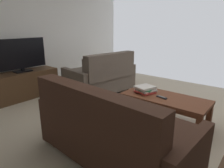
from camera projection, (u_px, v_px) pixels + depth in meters
name	position (u px, v px, depth m)	size (l,w,h in m)	color
ground_plane	(156.00, 128.00, 2.88)	(5.92, 5.28, 0.01)	#B7A88E
wall_right	(33.00, 29.00, 4.30)	(0.12, 5.28, 2.65)	white
sofa_main	(110.00, 130.00, 2.08)	(1.74, 0.89, 0.87)	black
loveseat_near	(102.00, 76.00, 4.25)	(1.02, 1.47, 0.87)	black
coffee_table	(165.00, 101.00, 2.96)	(1.23, 0.57, 0.40)	brown
tv_stand	(24.00, 85.00, 4.01)	(0.47, 1.28, 0.53)	#4C331E
flat_tv	(21.00, 55.00, 3.85)	(0.20, 0.99, 0.63)	black
book_stack	(145.00, 89.00, 3.11)	(0.33, 0.34, 0.10)	#C63833
tv_remote	(162.00, 97.00, 2.89)	(0.17, 0.07, 0.02)	black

